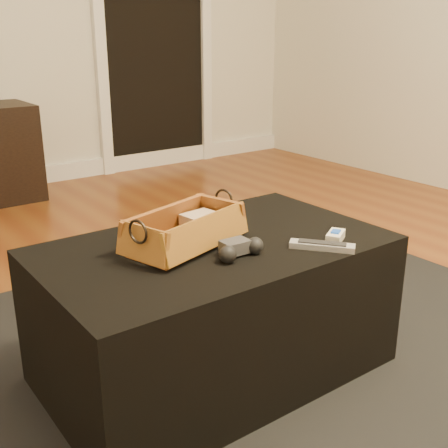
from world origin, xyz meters
TOP-DOWN VIEW (x-y plane):
  - floor at (0.00, 0.00)m, footprint 5.00×5.50m
  - doorway_opening at (1.30, 2.73)m, footprint 0.82×0.02m
  - door_jamb_left at (0.85, 2.72)m, footprint 0.08×0.05m
  - door_jamb_right at (1.75, 2.72)m, footprint 0.08×0.05m
  - area_rug at (-0.02, 0.08)m, footprint 2.60×2.00m
  - ottoman at (-0.02, 0.13)m, footprint 1.00×0.60m
  - tv_remote at (-0.11, 0.14)m, footprint 0.20×0.11m
  - cloth_bundle at (-0.01, 0.21)m, footprint 0.11×0.08m
  - wicker_basket at (-0.10, 0.16)m, footprint 0.40×0.29m
  - game_controller at (-0.03, 0.00)m, footprint 0.15×0.08m
  - silver_remote at (0.20, -0.09)m, footprint 0.15×0.17m
  - cream_gadget at (0.28, -0.06)m, footprint 0.09×0.08m

SIDE VIEW (x-z plane):
  - floor at x=0.00m, z-range -0.01..0.00m
  - area_rug at x=-0.02m, z-range 0.00..0.01m
  - ottoman at x=-0.02m, z-range 0.01..0.43m
  - silver_remote at x=0.20m, z-range 0.43..0.45m
  - cream_gadget at x=0.28m, z-range 0.43..0.46m
  - tv_remote at x=-0.11m, z-range 0.44..0.47m
  - game_controller at x=-0.03m, z-range 0.43..0.48m
  - cloth_bundle at x=-0.01m, z-range 0.44..0.50m
  - wicker_basket at x=-0.10m, z-range 0.41..0.54m
  - doorway_opening at x=1.30m, z-range 0.02..2.02m
  - door_jamb_left at x=0.85m, z-range 0.00..2.04m
  - door_jamb_right at x=1.75m, z-range 0.00..2.04m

